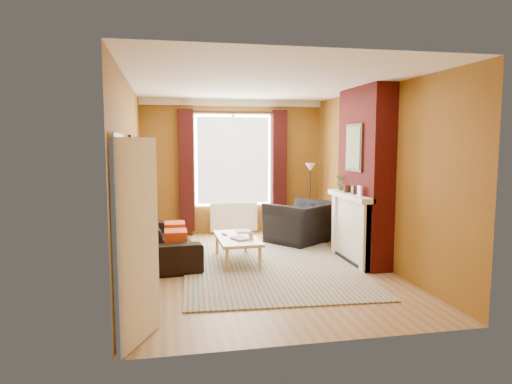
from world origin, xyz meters
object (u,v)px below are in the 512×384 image
(wicker_stool, at_px, (271,230))
(floor_lamp, at_px, (310,178))
(armchair, at_px, (302,222))
(coffee_table, at_px, (237,240))
(sofa, at_px, (166,239))

(wicker_stool, height_order, floor_lamp, floor_lamp)
(wicker_stool, bearing_deg, floor_lamp, 22.13)
(armchair, bearing_deg, coffee_table, 2.72)
(sofa, relative_size, floor_lamp, 1.50)
(wicker_stool, bearing_deg, armchair, -31.06)
(sofa, distance_m, armchair, 2.69)
(sofa, relative_size, wicker_stool, 5.56)
(armchair, xyz_separation_m, coffee_table, (-1.45, -1.20, -0.02))
(sofa, bearing_deg, wicker_stool, -67.81)
(armchair, relative_size, floor_lamp, 0.80)
(sofa, bearing_deg, coffee_table, -117.67)
(floor_lamp, bearing_deg, wicker_stool, -157.87)
(coffee_table, xyz_separation_m, wicker_stool, (0.91, 1.53, -0.17))
(sofa, height_order, coffee_table, sofa)
(coffee_table, bearing_deg, wicker_stool, 57.97)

